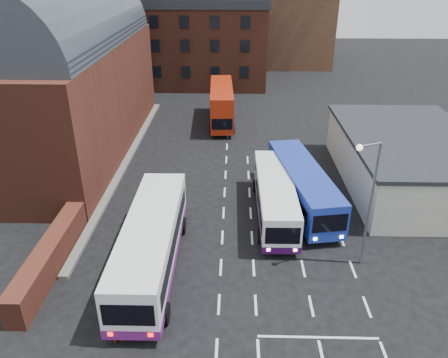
{
  "coord_description": "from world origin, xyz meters",
  "views": [
    {
      "loc": [
        0.74,
        -18.9,
        16.74
      ],
      "look_at": [
        0.0,
        10.0,
        2.2
      ],
      "focal_mm": 35.0,
      "sensor_mm": 36.0,
      "label": 1
    }
  ],
  "objects_px": {
    "bus_white_outbound": "(151,241)",
    "bus_white_inbound": "(275,195)",
    "pedestrian_red": "(116,329)",
    "bus_red_double": "(222,104)",
    "street_lamp": "(368,194)",
    "bus_blue": "(303,184)",
    "pedestrian_beige": "(143,299)"
  },
  "relations": [
    {
      "from": "pedestrian_beige",
      "to": "bus_red_double",
      "type": "bearing_deg",
      "value": -100.69
    },
    {
      "from": "bus_blue",
      "to": "pedestrian_beige",
      "type": "height_order",
      "value": "bus_blue"
    },
    {
      "from": "bus_white_outbound",
      "to": "street_lamp",
      "type": "bearing_deg",
      "value": 2.97
    },
    {
      "from": "street_lamp",
      "to": "pedestrian_red",
      "type": "xyz_separation_m",
      "value": [
        -13.18,
        -6.46,
        -4.02
      ]
    },
    {
      "from": "bus_red_double",
      "to": "pedestrian_red",
      "type": "distance_m",
      "value": 32.48
    },
    {
      "from": "bus_red_double",
      "to": "street_lamp",
      "type": "bearing_deg",
      "value": 107.13
    },
    {
      "from": "bus_red_double",
      "to": "pedestrian_red",
      "type": "height_order",
      "value": "bus_red_double"
    },
    {
      "from": "pedestrian_red",
      "to": "bus_white_inbound",
      "type": "bearing_deg",
      "value": -146.94
    },
    {
      "from": "street_lamp",
      "to": "bus_white_inbound",
      "type": "bearing_deg",
      "value": 130.01
    },
    {
      "from": "bus_blue",
      "to": "street_lamp",
      "type": "distance_m",
      "value": 8.13
    },
    {
      "from": "bus_white_outbound",
      "to": "pedestrian_red",
      "type": "xyz_separation_m",
      "value": [
        -0.75,
        -5.77,
        -1.12
      ]
    },
    {
      "from": "pedestrian_beige",
      "to": "pedestrian_red",
      "type": "bearing_deg",
      "value": 64.01
    },
    {
      "from": "bus_blue",
      "to": "street_lamp",
      "type": "xyz_separation_m",
      "value": [
        2.48,
        -7.12,
        3.06
      ]
    },
    {
      "from": "bus_white_outbound",
      "to": "bus_blue",
      "type": "relative_size",
      "value": 1.06
    },
    {
      "from": "bus_white_outbound",
      "to": "bus_white_inbound",
      "type": "height_order",
      "value": "bus_white_outbound"
    },
    {
      "from": "bus_white_inbound",
      "to": "bus_white_outbound",
      "type": "bearing_deg",
      "value": 38.31
    },
    {
      "from": "bus_red_double",
      "to": "street_lamp",
      "type": "xyz_separation_m",
      "value": [
        9.1,
        -25.73,
        2.63
      ]
    },
    {
      "from": "bus_white_inbound",
      "to": "pedestrian_red",
      "type": "distance_m",
      "value": 14.76
    },
    {
      "from": "pedestrian_red",
      "to": "bus_red_double",
      "type": "bearing_deg",
      "value": -118.83
    },
    {
      "from": "bus_blue",
      "to": "bus_red_double",
      "type": "distance_m",
      "value": 19.76
    },
    {
      "from": "bus_white_inbound",
      "to": "bus_red_double",
      "type": "height_order",
      "value": "bus_red_double"
    },
    {
      "from": "bus_white_inbound",
      "to": "street_lamp",
      "type": "height_order",
      "value": "street_lamp"
    },
    {
      "from": "bus_white_inbound",
      "to": "street_lamp",
      "type": "xyz_separation_m",
      "value": [
        4.66,
        -5.55,
        3.18
      ]
    },
    {
      "from": "bus_red_double",
      "to": "pedestrian_red",
      "type": "bearing_deg",
      "value": 80.42
    },
    {
      "from": "bus_white_inbound",
      "to": "pedestrian_beige",
      "type": "xyz_separation_m",
      "value": [
        -7.65,
        -9.8,
        -1.0
      ]
    },
    {
      "from": "bus_white_inbound",
      "to": "bus_red_double",
      "type": "bearing_deg",
      "value": -78.1
    },
    {
      "from": "bus_blue",
      "to": "pedestrian_beige",
      "type": "distance_m",
      "value": 15.07
    },
    {
      "from": "bus_red_double",
      "to": "pedestrian_beige",
      "type": "relative_size",
      "value": 7.51
    },
    {
      "from": "pedestrian_red",
      "to": "bus_white_outbound",
      "type": "bearing_deg",
      "value": -119.04
    },
    {
      "from": "bus_blue",
      "to": "pedestrian_red",
      "type": "height_order",
      "value": "bus_blue"
    },
    {
      "from": "pedestrian_beige",
      "to": "bus_white_outbound",
      "type": "bearing_deg",
      "value": -92.69
    },
    {
      "from": "bus_white_outbound",
      "to": "street_lamp",
      "type": "relative_size",
      "value": 1.53
    }
  ]
}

